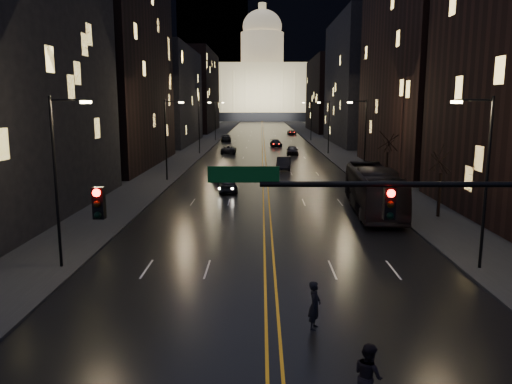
{
  "coord_description": "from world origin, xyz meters",
  "views": [
    {
      "loc": [
        -0.46,
        -15.12,
        8.66
      ],
      "look_at": [
        -0.74,
        11.94,
        3.81
      ],
      "focal_mm": 35.0,
      "sensor_mm": 36.0,
      "label": 1
    }
  ],
  "objects_px": {
    "oncoming_car_a": "(227,184)",
    "pedestrian_b": "(368,376)",
    "bus": "(373,190)",
    "receding_car_a": "(284,163)",
    "pedestrian_a": "(315,305)",
    "oncoming_car_b": "(219,173)",
    "traffic_signal": "(466,219)"
  },
  "relations": [
    {
      "from": "oncoming_car_a",
      "to": "receding_car_a",
      "type": "height_order",
      "value": "receding_car_a"
    },
    {
      "from": "receding_car_a",
      "to": "pedestrian_a",
      "type": "distance_m",
      "value": 46.61
    },
    {
      "from": "oncoming_car_a",
      "to": "pedestrian_b",
      "type": "bearing_deg",
      "value": 93.24
    },
    {
      "from": "traffic_signal",
      "to": "bus",
      "type": "xyz_separation_m",
      "value": [
        2.59,
        24.05,
        -3.3
      ]
    },
    {
      "from": "bus",
      "to": "pedestrian_b",
      "type": "xyz_separation_m",
      "value": [
        -5.89,
        -26.04,
        -0.83
      ]
    },
    {
      "from": "oncoming_car_b",
      "to": "receding_car_a",
      "type": "height_order",
      "value": "receding_car_a"
    },
    {
      "from": "bus",
      "to": "receding_car_a",
      "type": "bearing_deg",
      "value": 106.55
    },
    {
      "from": "bus",
      "to": "receding_car_a",
      "type": "xyz_separation_m",
      "value": [
        -6.0,
        25.62,
        -0.96
      ]
    },
    {
      "from": "receding_car_a",
      "to": "oncoming_car_b",
      "type": "bearing_deg",
      "value": -128.64
    },
    {
      "from": "bus",
      "to": "receding_car_a",
      "type": "distance_m",
      "value": 26.33
    },
    {
      "from": "traffic_signal",
      "to": "pedestrian_b",
      "type": "relative_size",
      "value": 8.81
    },
    {
      "from": "bus",
      "to": "oncoming_car_b",
      "type": "distance_m",
      "value": 22.12
    },
    {
      "from": "oncoming_car_b",
      "to": "pedestrian_b",
      "type": "bearing_deg",
      "value": 95.29
    },
    {
      "from": "pedestrian_a",
      "to": "oncoming_car_b",
      "type": "bearing_deg",
      "value": 30.11
    },
    {
      "from": "bus",
      "to": "oncoming_car_a",
      "type": "height_order",
      "value": "bus"
    },
    {
      "from": "traffic_signal",
      "to": "receding_car_a",
      "type": "xyz_separation_m",
      "value": [
        -3.41,
        49.67,
        -4.26
      ]
    },
    {
      "from": "oncoming_car_b",
      "to": "bus",
      "type": "bearing_deg",
      "value": 123.44
    },
    {
      "from": "oncoming_car_b",
      "to": "pedestrian_a",
      "type": "bearing_deg",
      "value": 95.17
    },
    {
      "from": "receding_car_a",
      "to": "pedestrian_a",
      "type": "xyz_separation_m",
      "value": [
        -0.88,
        -46.6,
        0.11
      ]
    },
    {
      "from": "oncoming_car_a",
      "to": "receding_car_a",
      "type": "bearing_deg",
      "value": -117.96
    },
    {
      "from": "traffic_signal",
      "to": "oncoming_car_a",
      "type": "relative_size",
      "value": 3.76
    },
    {
      "from": "oncoming_car_a",
      "to": "pedestrian_b",
      "type": "relative_size",
      "value": 2.34
    },
    {
      "from": "oncoming_car_a",
      "to": "oncoming_car_b",
      "type": "bearing_deg",
      "value": -86.86
    },
    {
      "from": "oncoming_car_b",
      "to": "pedestrian_b",
      "type": "relative_size",
      "value": 2.39
    },
    {
      "from": "oncoming_car_a",
      "to": "pedestrian_a",
      "type": "xyz_separation_m",
      "value": [
        5.39,
        -30.2,
        0.18
      ]
    },
    {
      "from": "traffic_signal",
      "to": "bus",
      "type": "relative_size",
      "value": 1.33
    },
    {
      "from": "receding_car_a",
      "to": "pedestrian_b",
      "type": "bearing_deg",
      "value": -85.57
    },
    {
      "from": "traffic_signal",
      "to": "oncoming_car_b",
      "type": "distance_m",
      "value": 43.06
    },
    {
      "from": "pedestrian_a",
      "to": "oncoming_car_a",
      "type": "bearing_deg",
      "value": 30.1
    },
    {
      "from": "traffic_signal",
      "to": "pedestrian_a",
      "type": "distance_m",
      "value": 6.71
    },
    {
      "from": "oncoming_car_b",
      "to": "traffic_signal",
      "type": "bearing_deg",
      "value": 100.1
    },
    {
      "from": "pedestrian_a",
      "to": "pedestrian_b",
      "type": "bearing_deg",
      "value": -148.88
    }
  ]
}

